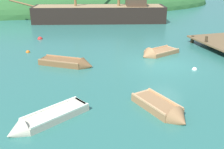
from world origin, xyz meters
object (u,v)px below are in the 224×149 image
Objects in this scene: rowboat_outer_right at (156,54)px; buoy_orange at (28,52)px; rowboat_portside at (44,121)px; rowboat_near_dock at (70,64)px; rowboat_center at (163,110)px; buoy_red at (40,39)px; sailing_ship at (101,16)px; buoy_white at (195,70)px.

rowboat_outer_right is 10.39× the size of buoy_orange.
rowboat_near_dock reaches higher than rowboat_portside.
buoy_red is (-4.65, 14.58, -0.11)m from rowboat_center.
rowboat_outer_right is (0.65, -13.61, -0.62)m from sailing_ship.
rowboat_near_dock is at bearing -78.10° from buoy_red.
sailing_ship is at bearing -106.39° from rowboat_outer_right.
buoy_orange is (-5.66, 10.77, -0.11)m from rowboat_center.
buoy_white is (7.27, -2.93, -0.12)m from rowboat_near_dock.
sailing_ship is at bearing 102.41° from rowboat_near_dock.
rowboat_outer_right is at bearing 106.76° from buoy_white.
buoy_red is 1.39× the size of buoy_white.
buoy_white is at bearing -34.12° from buoy_orange.
rowboat_center reaches higher than rowboat_portside.
sailing_ship is 40.33× the size of buoy_red.
rowboat_center is 9.84× the size of buoy_orange.
rowboat_near_dock is 11.16× the size of buoy_white.
rowboat_portside is 0.99× the size of rowboat_near_dock.
buoy_red reaches higher than buoy_white.
sailing_ship is 17.07m from buoy_white.
rowboat_portside is 13.96m from buoy_red.
rowboat_outer_right is 10.28× the size of buoy_white.
rowboat_outer_right reaches higher than rowboat_center.
rowboat_near_dock reaches higher than buoy_orange.
rowboat_outer_right is at bearing 107.34° from sailing_ship.
rowboat_center is 6.99× the size of buoy_red.
sailing_ship is 13.64m from rowboat_outer_right.
buoy_orange is (-2.61, 3.76, -0.12)m from rowboat_near_dock.
buoy_orange is (-1.01, -3.81, 0.00)m from buoy_red.
rowboat_center is 7.64m from rowboat_near_dock.
rowboat_portside reaches higher than buoy_red.
rowboat_near_dock is (-6.26, -0.43, 0.04)m from rowboat_outer_right.
buoy_red reaches higher than buoy_orange.
rowboat_center is at bearing -135.99° from buoy_white.
rowboat_near_dock is at bearing 158.03° from buoy_white.
rowboat_outer_right is 10.62m from buoy_red.
sailing_ship is at bearing 157.89° from rowboat_center.
rowboat_outer_right is at bearing -167.25° from rowboat_portside.
buoy_red is 3.94m from buoy_orange.
buoy_orange is (-8.21, -10.28, -0.70)m from sailing_ship.
buoy_red is at bearing 130.17° from buoy_white.
buoy_white is (1.01, -3.36, -0.08)m from rowboat_outer_right.
rowboat_outer_right reaches higher than buoy_red.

